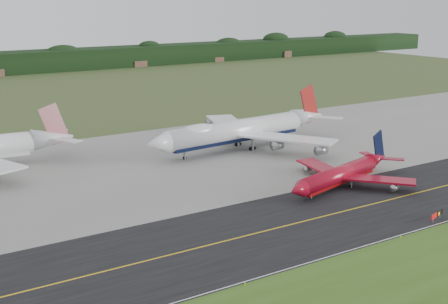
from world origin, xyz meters
TOP-DOWN VIEW (x-y plane):
  - ground at (0.00, 0.00)m, footprint 600.00×600.00m
  - grass_verge at (0.00, -35.00)m, footprint 400.00×30.00m
  - taxiway at (0.00, -4.00)m, footprint 400.00×32.00m
  - apron at (0.00, 51.00)m, footprint 400.00×78.00m
  - taxiway_centreline at (0.00, -4.00)m, footprint 400.00×0.40m
  - taxiway_edge_line at (0.00, -19.50)m, footprint 400.00×0.25m
  - jet_ba_747 at (21.57, 52.09)m, footprint 65.11×53.69m
  - jet_red_737 at (20.73, 9.34)m, footprint 39.27×31.39m
  - taxiway_sign at (19.84, -17.98)m, footprint 5.07×1.62m
  - edge_marker_left at (-28.31, -20.50)m, footprint 0.16×0.16m
  - edge_marker_center at (6.60, -20.50)m, footprint 0.16×0.16m

SIDE VIEW (x-z plane):
  - ground at x=0.00m, z-range 0.00..0.00m
  - grass_verge at x=0.00m, z-range 0.00..0.01m
  - apron at x=0.00m, z-range 0.00..0.01m
  - taxiway at x=0.00m, z-range 0.00..0.02m
  - taxiway_centreline at x=0.00m, z-range 0.03..0.03m
  - taxiway_edge_line at x=0.00m, z-range 0.03..0.03m
  - edge_marker_left at x=-28.31m, z-range 0.00..0.50m
  - edge_marker_center at x=6.60m, z-range 0.00..0.50m
  - taxiway_sign at x=19.84m, z-range 0.36..2.10m
  - jet_red_737 at x=20.73m, z-range -2.40..8.33m
  - jet_ba_747 at x=21.57m, z-range -2.61..13.75m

